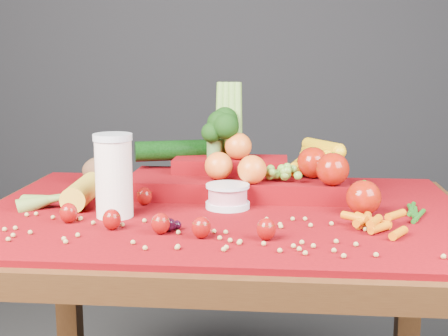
# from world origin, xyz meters

# --- Properties ---
(table) EXTENTS (1.10, 0.80, 0.75)m
(table) POSITION_xyz_m (0.00, 0.00, 0.66)
(table) COLOR #351B0C
(table) RESTS_ON ground
(red_cloth) EXTENTS (1.05, 0.75, 0.01)m
(red_cloth) POSITION_xyz_m (0.00, 0.00, 0.76)
(red_cloth) COLOR #6F0308
(red_cloth) RESTS_ON table
(milk_glass) EXTENTS (0.08, 0.08, 0.17)m
(milk_glass) POSITION_xyz_m (-0.22, -0.08, 0.86)
(milk_glass) COLOR white
(milk_glass) RESTS_ON red_cloth
(yogurt_bowl) EXTENTS (0.10, 0.10, 0.05)m
(yogurt_bowl) POSITION_xyz_m (0.01, 0.01, 0.79)
(yogurt_bowl) COLOR silver
(yogurt_bowl) RESTS_ON red_cloth
(strawberry_scatter) EXTENTS (0.48, 0.28, 0.05)m
(strawberry_scatter) POSITION_xyz_m (-0.16, -0.13, 0.79)
(strawberry_scatter) COLOR maroon
(strawberry_scatter) RESTS_ON red_cloth
(dark_grape_cluster) EXTENTS (0.06, 0.05, 0.03)m
(dark_grape_cluster) POSITION_xyz_m (-0.09, -0.17, 0.78)
(dark_grape_cluster) COLOR black
(dark_grape_cluster) RESTS_ON red_cloth
(soybean_scatter) EXTENTS (0.84, 0.24, 0.01)m
(soybean_scatter) POSITION_xyz_m (0.00, -0.20, 0.77)
(soybean_scatter) COLOR tan
(soybean_scatter) RESTS_ON red_cloth
(corn_ear) EXTENTS (0.19, 0.24, 0.06)m
(corn_ear) POSITION_xyz_m (-0.36, -0.01, 0.78)
(corn_ear) COLOR gold
(corn_ear) RESTS_ON red_cloth
(potato) EXTENTS (0.11, 0.08, 0.08)m
(potato) POSITION_xyz_m (-0.33, 0.22, 0.80)
(potato) COLOR brown
(potato) RESTS_ON red_cloth
(baby_carrot_pile) EXTENTS (0.18, 0.17, 0.03)m
(baby_carrot_pile) POSITION_xyz_m (0.31, -0.14, 0.78)
(baby_carrot_pile) COLOR #D46407
(baby_carrot_pile) RESTS_ON red_cloth
(green_bean_pile) EXTENTS (0.14, 0.12, 0.01)m
(green_bean_pile) POSITION_xyz_m (0.39, -0.01, 0.77)
(green_bean_pile) COLOR #175713
(green_bean_pile) RESTS_ON red_cloth
(produce_mound) EXTENTS (0.59, 0.36, 0.27)m
(produce_mound) POSITION_xyz_m (0.04, 0.16, 0.82)
(produce_mound) COLOR #6F0308
(produce_mound) RESTS_ON red_cloth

